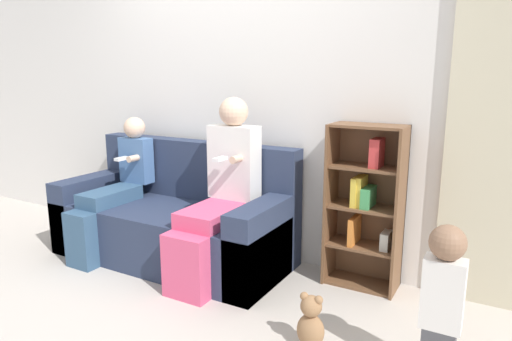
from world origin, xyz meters
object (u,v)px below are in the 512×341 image
Objects in this scene: couch at (174,222)px; child_seated at (114,187)px; teddy_bear at (311,322)px; adult_seated at (219,188)px; toddler_standing at (443,297)px; bookshelf at (366,204)px.

child_seated reaches higher than couch.
teddy_bear is at bearing -13.59° from child_seated.
adult_seated is at bearing -10.76° from couch.
couch is 2.39× the size of toddler_standing.
adult_seated reaches higher than bookshelf.
adult_seated is at bearing 151.12° from teddy_bear.
bookshelf is at bearing 12.63° from child_seated.
toddler_standing is at bearing -16.74° from adult_seated.
bookshelf is at bearing 88.94° from teddy_bear.
child_seated is 2.57m from toddler_standing.
toddler_standing is (2.05, -0.56, 0.14)m from couch.
teddy_bear is (1.42, -0.60, -0.15)m from couch.
child_seated is at bearing 170.60° from toddler_standing.
adult_seated is at bearing 2.64° from child_seated.
adult_seated is 1.63m from toddler_standing.
adult_seated reaches higher than teddy_bear.
bookshelf is 0.99m from teddy_bear.
toddler_standing is 2.55× the size of teddy_bear.
teddy_bear is (0.92, -0.51, -0.51)m from adult_seated.
toddler_standing is 0.69m from teddy_bear.
couch is at bearing 16.02° from child_seated.
bookshelf is at bearing 11.45° from couch.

